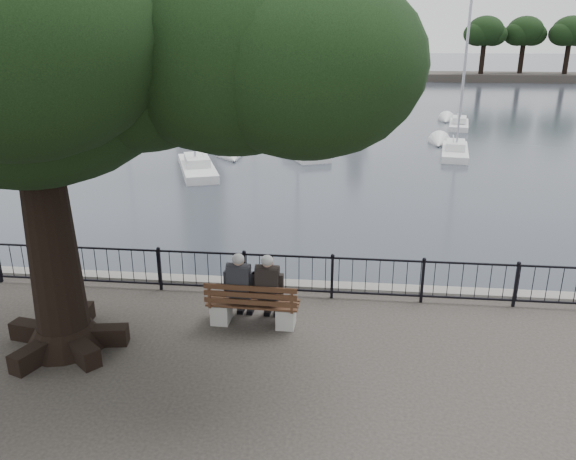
# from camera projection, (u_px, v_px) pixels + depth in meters

# --- Properties ---
(harbor) EXTENTS (260.00, 260.00, 1.20)m
(harbor) POSITION_uv_depth(u_px,v_px,m) (290.00, 305.00, 13.53)
(harbor) COLOR slate
(harbor) RESTS_ON ground
(railing) EXTENTS (22.06, 0.06, 1.00)m
(railing) POSITION_uv_depth(u_px,v_px,m) (288.00, 273.00, 12.71)
(railing) COLOR black
(railing) RESTS_ON ground
(bench) EXTENTS (1.91, 0.63, 1.00)m
(bench) POSITION_uv_depth(u_px,v_px,m) (253.00, 309.00, 11.50)
(bench) COLOR gray
(bench) RESTS_ON ground
(person_left) EXTENTS (0.47, 0.79, 1.58)m
(person_left) POSITION_uv_depth(u_px,v_px,m) (241.00, 290.00, 11.52)
(person_left) COLOR black
(person_left) RESTS_ON ground
(person_right) EXTENTS (0.47, 0.79, 1.58)m
(person_right) POSITION_uv_depth(u_px,v_px,m) (269.00, 291.00, 11.44)
(person_right) COLOR black
(person_right) RESTS_ON ground
(tree) EXTENTS (10.53, 7.35, 8.59)m
(tree) POSITION_uv_depth(u_px,v_px,m) (72.00, 36.00, 9.01)
(tree) COLOR black
(tree) RESTS_ON ground
(lion_monument) EXTENTS (6.19, 6.19, 9.08)m
(lion_monument) POSITION_uv_depth(u_px,v_px,m) (358.00, 79.00, 56.75)
(lion_monument) COLOR slate
(lion_monument) RESTS_ON ground
(sailboat_a) EXTENTS (3.40, 5.78, 10.51)m
(sailboat_a) POSITION_uv_depth(u_px,v_px,m) (197.00, 166.00, 28.56)
(sailboat_a) COLOR silver
(sailboat_a) RESTS_ON ground
(sailboat_b) EXTENTS (4.09, 6.21, 12.69)m
(sailboat_b) POSITION_uv_depth(u_px,v_px,m) (298.00, 148.00, 32.91)
(sailboat_b) COLOR silver
(sailboat_b) RESTS_ON ground
(sailboat_d) EXTENTS (2.24, 5.29, 9.94)m
(sailboat_d) POSITION_uv_depth(u_px,v_px,m) (455.00, 150.00, 32.49)
(sailboat_d) COLOR silver
(sailboat_d) RESTS_ON ground
(sailboat_e) EXTENTS (3.15, 5.18, 11.51)m
(sailboat_e) POSITION_uv_depth(u_px,v_px,m) (127.00, 125.00, 41.08)
(sailboat_e) COLOR silver
(sailboat_e) RESTS_ON ground
(sailboat_g) EXTENTS (2.20, 4.99, 9.42)m
(sailboat_g) POSITION_uv_depth(u_px,v_px,m) (459.00, 123.00, 42.04)
(sailboat_g) COLOR silver
(sailboat_g) RESTS_ON ground
(sailboat_h) EXTENTS (3.75, 5.95, 12.95)m
(sailboat_h) POSITION_uv_depth(u_px,v_px,m) (254.00, 106.00, 51.70)
(sailboat_h) COLOR silver
(sailboat_h) RESTS_ON ground
(far_shore) EXTENTS (30.00, 8.60, 9.18)m
(far_shore) POSITION_uv_depth(u_px,v_px,m) (520.00, 53.00, 81.46)
(far_shore) COLOR #2B2724
(far_shore) RESTS_ON ground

